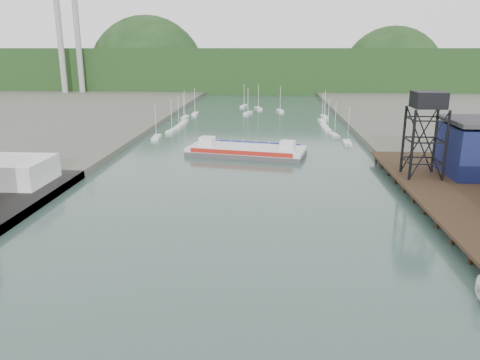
# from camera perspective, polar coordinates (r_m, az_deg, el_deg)

# --- Properties ---
(east_pier) EXTENTS (14.00, 70.00, 2.45)m
(east_pier) POSITION_cam_1_polar(r_m,az_deg,el_deg) (85.15, 24.90, -2.02)
(east_pier) COLOR black
(east_pier) RESTS_ON ground
(lift_tower) EXTENTS (6.50, 6.50, 16.00)m
(lift_tower) POSITION_cam_1_polar(r_m,az_deg,el_deg) (93.82, 21.95, 8.45)
(lift_tower) COLOR black
(lift_tower) RESTS_ON east_pier
(marina_sailboats) EXTENTS (57.71, 92.65, 0.90)m
(marina_sailboats) POSITION_cam_1_polar(r_m,az_deg,el_deg) (171.12, 1.71, 7.20)
(marina_sailboats) COLOR silver
(marina_sailboats) RESTS_ON ground
(smokestacks) EXTENTS (11.20, 8.20, 60.00)m
(smokestacks) POSITION_cam_1_polar(r_m,az_deg,el_deg) (286.04, -20.11, 15.67)
(smokestacks) COLOR gray
(smokestacks) RESTS_ON ground
(distant_hills) EXTENTS (500.00, 120.00, 80.00)m
(distant_hills) POSITION_cam_1_polar(r_m,az_deg,el_deg) (332.52, 2.05, 13.07)
(distant_hills) COLOR #183216
(distant_hills) RESTS_ON ground
(chain_ferry) EXTENTS (30.47, 17.09, 4.14)m
(chain_ferry) POSITION_cam_1_polar(r_m,az_deg,el_deg) (116.85, 0.78, 3.61)
(chain_ferry) COLOR #444446
(chain_ferry) RESTS_ON ground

